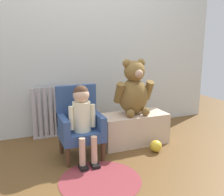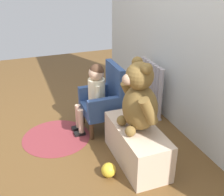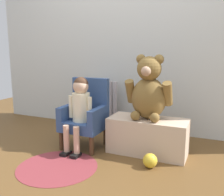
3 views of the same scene
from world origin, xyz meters
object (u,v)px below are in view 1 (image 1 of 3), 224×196
child_figure (82,113)px  low_bench (134,129)px  child_armchair (80,123)px  floor_rug (100,180)px  toy_ball (156,146)px  radiator (54,112)px  large_teddy_bear (134,90)px

child_figure → low_bench: bearing=15.9°
low_bench → child_armchair: bearing=-173.7°
child_armchair → floor_rug: (0.02, -0.53, -0.32)m
toy_ball → radiator: bearing=136.8°
child_armchair → large_teddy_bear: 0.69m
child_armchair → child_figure: size_ratio=0.96×
low_bench → large_teddy_bear: size_ratio=1.23×
radiator → toy_ball: 1.24m
low_bench → large_teddy_bear: large_teddy_bear is taller
large_teddy_bear → toy_ball: (0.11, -0.30, -0.54)m
floor_rug → toy_ball: (0.72, 0.30, 0.06)m
radiator → floor_rug: bearing=-81.4°
child_figure → toy_ball: child_figure is taller
low_bench → large_teddy_bear: bearing=117.4°
child_figure → large_teddy_bear: size_ratio=1.20×
child_armchair → large_teddy_bear: large_teddy_bear is taller
radiator → child_armchair: bearing=-76.0°
large_teddy_bear → toy_ball: bearing=-70.1°
child_armchair → large_teddy_bear: (0.63, 0.08, 0.27)m
radiator → low_bench: radiator is taller
child_figure → toy_ball: (0.74, -0.12, -0.40)m
child_figure → large_teddy_bear: 0.67m
low_bench → toy_ball: size_ratio=6.03×
floor_rug → child_figure: bearing=92.8°
child_figure → floor_rug: 0.63m
radiator → floor_rug: (0.17, -1.14, -0.30)m
floor_rug → radiator: bearing=98.6°
low_bench → large_teddy_bear: 0.43m
child_figure → floor_rug: size_ratio=1.06×
child_armchair → toy_ball: bearing=-17.2°
toy_ball → floor_rug: bearing=-157.1°
radiator → child_figure: (0.15, -0.72, 0.17)m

